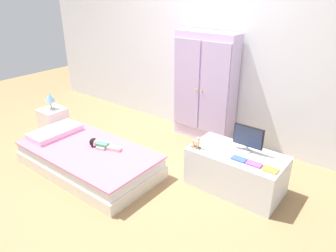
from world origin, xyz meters
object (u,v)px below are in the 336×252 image
Objects in this scene: doll at (99,144)px; book_orange at (270,170)px; tv_stand at (236,171)px; rocking_horse_toy at (197,142)px; table_lamp at (50,98)px; wardrobe at (205,87)px; bed at (89,159)px; nightstand at (54,123)px; tv_monitor at (248,137)px; book_blue at (239,159)px; book_purple at (254,164)px.

doll is 2.84× the size of book_orange.
rocking_horse_toy reaches higher than tv_stand.
wardrobe reaches higher than table_lamp.
rocking_horse_toy is at bearing 22.01° from doll.
wardrobe is 10.42× the size of book_orange.
book_orange is at bearing 17.28° from bed.
bed is at bearing -162.72° from book_orange.
table_lamp is at bearing -173.99° from book_orange.
nightstand is 2.67m from tv_monitor.
wardrobe is 1.39m from book_blue.
rocking_horse_toy is 0.76m from book_orange.
rocking_horse_toy is (1.10, 0.52, 0.35)m from bed.
tv_monitor reaches higher than book_orange.
doll is 1.18m from table_lamp.
table_lamp is 2.06m from wardrobe.
wardrobe is 10.20× the size of book_blue.
book_blue reaches higher than doll.
rocking_horse_toy is at bearing -173.40° from book_blue.
doll is at bearing -165.32° from book_orange.
rocking_horse_toy is at bearing -150.17° from tv_monitor.
book_orange is at bearing -31.70° from tv_monitor.
book_orange is (0.31, 0.00, -0.00)m from book_blue.
wardrobe is at bearing 37.50° from table_lamp.
book_purple reaches higher than doll.
table_lamp reaches higher than tv_stand.
nightstand reaches higher than doll.
wardrobe is 1.15m from rocking_horse_toy.
bed is at bearing -161.24° from book_purple.
tv_stand is at bearing -124.38° from tv_monitor.
nightstand is 0.28× the size of wardrobe.
book_purple is at bearing 6.35° from nightstand.
table_lamp is 1.69× the size of book_orange.
tv_stand is 0.33m from book_purple.
book_orange reaches higher than doll.
rocking_horse_toy is (-0.38, -0.16, 0.27)m from tv_stand.
book_blue is at bearing 180.00° from book_purple.
tv_monitor reaches higher than doll.
nightstand is 2.19m from rocking_horse_toy.
book_purple is at bearing 16.02° from doll.
book_purple is at bearing 4.94° from rocking_horse_toy.
book_blue is 0.15m from book_purple.
wardrobe is (0.50, 1.41, 0.41)m from doll.
bed is 1.72× the size of tv_stand.
book_purple is (2.76, 0.31, -0.14)m from table_lamp.
bed is 4.02× the size of nightstand.
nightstand is at bearing 172.03° from doll.
book_purple is (1.69, 0.58, 0.29)m from bed.
table_lamp is at bearing 172.03° from doll.
doll is 2.96× the size of rocking_horse_toy.
bed is at bearing -153.22° from tv_monitor.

